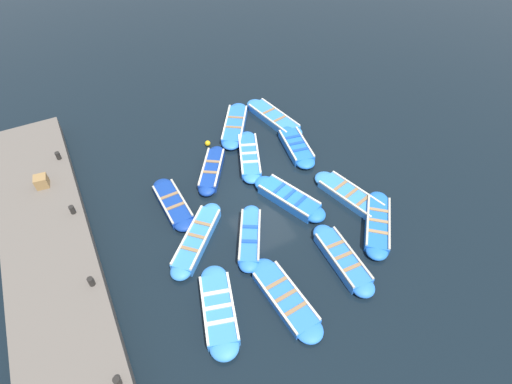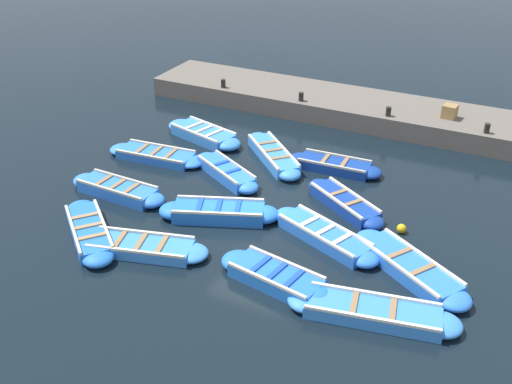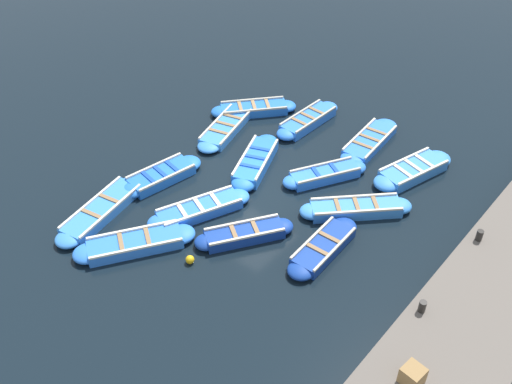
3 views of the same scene
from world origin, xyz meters
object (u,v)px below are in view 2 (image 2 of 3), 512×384
at_px(wooden_crate, 450,111).
at_px(bollard_mid_south, 388,111).
at_px(boat_outer_left, 89,231).
at_px(bollard_mid_north, 301,97).
at_px(boat_drifting, 334,165).
at_px(boat_end_of_row, 273,155).
at_px(boat_mid_row, 276,278).
at_px(boat_broadside, 219,212).
at_px(boat_far_corner, 204,134).
at_px(buoy_orange_near, 401,229).
at_px(boat_centre, 156,155).
at_px(boat_alongside, 373,312).
at_px(boat_bow_out, 141,247).
at_px(boat_tucked, 226,172).
at_px(bollard_south, 487,128).
at_px(boat_outer_right, 324,236).
at_px(boat_stern_in, 345,203).
at_px(boat_inner_gap, 118,190).
at_px(boat_near_quay, 409,267).
at_px(bollard_north, 223,83).

bearing_deg(wooden_crate, bollard_mid_south, -67.94).
bearing_deg(bollard_mid_south, boat_outer_left, -27.65).
height_order(boat_outer_left, bollard_mid_north, bollard_mid_north).
distance_m(boat_drifting, boat_end_of_row, 2.20).
bearing_deg(boat_mid_row, bollard_mid_north, -160.57).
bearing_deg(boat_broadside, boat_far_corner, -144.80).
bearing_deg(buoy_orange_near, boat_centre, -95.29).
bearing_deg(boat_alongside, boat_mid_row, -93.83).
distance_m(boat_broadside, boat_end_of_row, 4.22).
distance_m(boat_bow_out, boat_tucked, 4.78).
distance_m(boat_outer_left, boat_centre, 5.03).
relative_size(boat_mid_row, boat_end_of_row, 1.03).
bearing_deg(wooden_crate, bollard_south, 59.95).
distance_m(boat_far_corner, boat_outer_right, 7.82).
bearing_deg(boat_far_corner, boat_broadside, 35.20).
bearing_deg(boat_outer_right, boat_broadside, -85.29).
xyz_separation_m(boat_tucked, boat_mid_row, (4.40, 3.84, -0.00)).
xyz_separation_m(boat_alongside, boat_stern_in, (-4.40, -2.19, 0.02)).
bearing_deg(bollard_mid_south, bollard_south, 90.00).
bearing_deg(boat_broadside, boat_end_of_row, -177.26).
relative_size(boat_outer_right, wooden_crate, 7.42).
distance_m(boat_drifting, wooden_crate, 5.41).
relative_size(boat_far_corner, bollard_mid_south, 10.35).
height_order(boat_inner_gap, boat_centre, boat_inner_gap).
bearing_deg(boat_bow_out, boat_alongside, 91.84).
bearing_deg(boat_centre, bollard_south, 119.02).
bearing_deg(boat_centre, boat_stern_in, 87.89).
distance_m(boat_far_corner, bollard_south, 10.21).
distance_m(boat_outer_right, boat_mid_row, 2.34).
xyz_separation_m(boat_outer_right, boat_near_quay, (0.41, 2.46, 0.00)).
distance_m(boat_outer_left, buoy_orange_near, 8.78).
relative_size(boat_outer_right, boat_centre, 0.99).
distance_m(boat_tucked, bollard_mid_north, 5.80).
xyz_separation_m(boat_drifting, bollard_north, (-3.67, -6.32, 0.77)).
height_order(boat_far_corner, bollard_north, bollard_north).
distance_m(boat_far_corner, boat_mid_row, 9.04).
distance_m(boat_bow_out, boat_alongside, 6.36).
distance_m(boat_bow_out, bollard_south, 12.86).
distance_m(boat_bow_out, bollard_north, 11.06).
xyz_separation_m(boat_alongside, boat_end_of_row, (-6.43, -5.52, 0.02)).
xyz_separation_m(boat_inner_gap, boat_end_of_row, (-4.43, 3.31, -0.00)).
relative_size(boat_end_of_row, bollard_mid_north, 9.32).
xyz_separation_m(boat_near_quay, boat_centre, (-2.59, -9.56, -0.03)).
height_order(boat_broadside, boat_near_quay, boat_broadside).
distance_m(boat_near_quay, boat_tucked, 7.15).
xyz_separation_m(boat_tucked, boat_end_of_row, (-1.86, 0.85, 0.00)).
bearing_deg(boat_outer_left, bollard_north, -171.63).
bearing_deg(bollard_mid_south, boat_outer_right, 3.23).
relative_size(boat_near_quay, bollard_north, 10.60).
bearing_deg(boat_inner_gap, bollard_south, 130.30).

